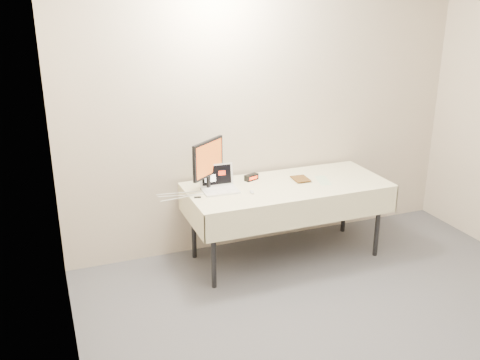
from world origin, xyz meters
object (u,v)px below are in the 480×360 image
object	(u,v)px
table	(287,190)
monitor	(208,161)
book	(294,171)
laptop	(219,184)

from	to	relation	value
table	monitor	xyz separation A→B (m)	(-0.71, 0.15, 0.33)
table	book	xyz separation A→B (m)	(0.10, 0.06, 0.16)
laptop	monitor	xyz separation A→B (m)	(-0.08, 0.05, 0.21)
monitor	laptop	bearing A→B (deg)	-72.73
laptop	monitor	distance (m)	0.23
laptop	table	bearing A→B (deg)	-6.21
monitor	book	world-z (taller)	monitor
monitor	book	bearing A→B (deg)	-44.33
book	monitor	bearing A→B (deg)	178.11
laptop	monitor	bearing A→B (deg)	147.85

